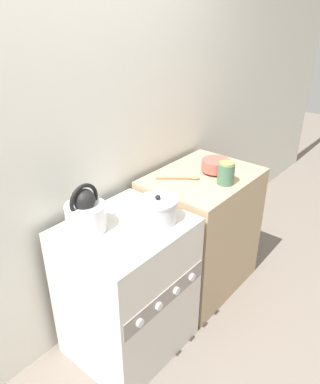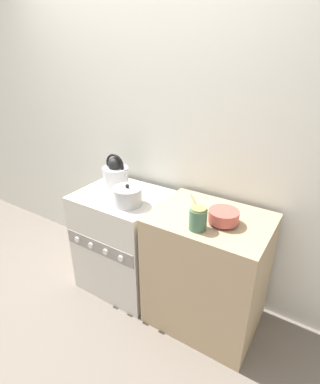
% 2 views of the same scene
% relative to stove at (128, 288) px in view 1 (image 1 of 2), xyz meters
% --- Properties ---
extents(ground_plane, '(12.00, 12.00, 0.00)m').
position_rel_stove_xyz_m(ground_plane, '(0.00, -0.28, -0.43)').
color(ground_plane, '#70665B').
extents(wall_back, '(7.00, 0.06, 2.50)m').
position_rel_stove_xyz_m(wall_back, '(0.00, 0.37, 0.82)').
color(wall_back, silver).
rests_on(wall_back, ground_plane).
extents(stove, '(0.66, 0.59, 0.86)m').
position_rel_stove_xyz_m(stove, '(0.00, 0.00, 0.00)').
color(stove, beige).
rests_on(stove, ground_plane).
extents(counter, '(0.76, 0.58, 0.88)m').
position_rel_stove_xyz_m(counter, '(0.74, 0.01, 0.01)').
color(counter, tan).
rests_on(counter, ground_plane).
extents(kettle, '(0.25, 0.21, 0.26)m').
position_rel_stove_xyz_m(kettle, '(-0.15, 0.13, 0.53)').
color(kettle, silver).
rests_on(kettle, stove).
extents(cooking_pot, '(0.21, 0.21, 0.16)m').
position_rel_stove_xyz_m(cooking_pot, '(0.15, -0.10, 0.49)').
color(cooking_pot, '#B2B2B7').
rests_on(cooking_pot, stove).
extents(enamel_bowl, '(0.19, 0.19, 0.09)m').
position_rel_stove_xyz_m(enamel_bowl, '(0.83, -0.03, 0.51)').
color(enamel_bowl, '#B75147').
rests_on(enamel_bowl, counter).
extents(storage_jar, '(0.11, 0.11, 0.14)m').
position_rel_stove_xyz_m(storage_jar, '(0.73, -0.17, 0.53)').
color(storage_jar, '#3F664C').
rests_on(storage_jar, counter).
extents(wooden_spoon, '(0.20, 0.24, 0.02)m').
position_rel_stove_xyz_m(wooden_spoon, '(0.60, 0.08, 0.46)').
color(wooden_spoon, olive).
rests_on(wooden_spoon, counter).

